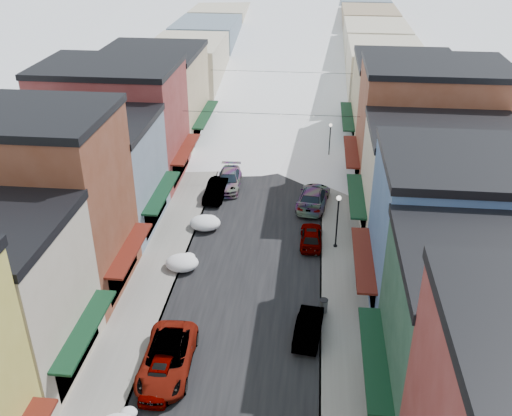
% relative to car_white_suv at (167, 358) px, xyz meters
% --- Properties ---
extents(road, '(10.00, 160.00, 0.01)m').
position_rel_car_white_suv_xyz_m(road, '(3.50, 46.71, -0.82)').
color(road, black).
rests_on(road, ground).
extents(sidewalk_left, '(3.20, 160.00, 0.15)m').
position_rel_car_white_suv_xyz_m(sidewalk_left, '(-3.10, 46.71, -0.75)').
color(sidewalk_left, gray).
rests_on(sidewalk_left, ground).
extents(sidewalk_right, '(3.20, 160.00, 0.15)m').
position_rel_car_white_suv_xyz_m(sidewalk_right, '(10.10, 46.71, -0.75)').
color(sidewalk_right, gray).
rests_on(sidewalk_right, ground).
extents(curb_left, '(0.10, 160.00, 0.15)m').
position_rel_car_white_suv_xyz_m(curb_left, '(-1.55, 46.71, -0.75)').
color(curb_left, slate).
rests_on(curb_left, ground).
extents(curb_right, '(0.10, 160.00, 0.15)m').
position_rel_car_white_suv_xyz_m(curb_right, '(8.55, 46.71, -0.75)').
color(curb_right, slate).
rests_on(curb_right, ground).
extents(bldg_l_brick_near, '(12.30, 8.20, 12.50)m').
position_rel_car_white_suv_xyz_m(bldg_l_brick_near, '(-10.19, 7.21, 5.43)').
color(bldg_l_brick_near, brown).
rests_on(bldg_l_brick_near, ground).
extents(bldg_l_grayblue, '(11.30, 9.20, 9.00)m').
position_rel_car_white_suv_xyz_m(bldg_l_grayblue, '(-9.69, 15.71, 3.68)').
color(bldg_l_grayblue, slate).
rests_on(bldg_l_grayblue, ground).
extents(bldg_l_brick_far, '(13.30, 9.20, 11.00)m').
position_rel_car_white_suv_xyz_m(bldg_l_brick_far, '(-10.69, 24.71, 4.68)').
color(bldg_l_brick_far, maroon).
rests_on(bldg_l_brick_far, ground).
extents(bldg_l_tan, '(11.30, 11.20, 10.00)m').
position_rel_car_white_suv_xyz_m(bldg_l_tan, '(-9.69, 34.71, 4.18)').
color(bldg_l_tan, tan).
rests_on(bldg_l_tan, ground).
extents(bldg_r_green, '(11.30, 9.20, 9.50)m').
position_rel_car_white_suv_xyz_m(bldg_r_green, '(16.69, -1.29, 3.93)').
color(bldg_r_green, '#1F4130').
rests_on(bldg_r_green, ground).
extents(bldg_r_blue, '(11.30, 9.20, 10.50)m').
position_rel_car_white_suv_xyz_m(bldg_r_blue, '(16.69, 7.71, 4.43)').
color(bldg_r_blue, '#3D5C8C').
rests_on(bldg_r_blue, ground).
extents(bldg_r_cream, '(12.30, 9.20, 9.00)m').
position_rel_car_white_suv_xyz_m(bldg_r_cream, '(17.19, 16.71, 3.68)').
color(bldg_r_cream, beige).
rests_on(bldg_r_cream, ground).
extents(bldg_r_brick_far, '(13.30, 9.20, 11.50)m').
position_rel_car_white_suv_xyz_m(bldg_r_brick_far, '(17.69, 25.71, 4.93)').
color(bldg_r_brick_far, brown).
rests_on(bldg_r_brick_far, ground).
extents(bldg_r_tan, '(11.30, 11.20, 9.50)m').
position_rel_car_white_suv_xyz_m(bldg_r_tan, '(16.69, 35.71, 3.93)').
color(bldg_r_tan, tan).
rests_on(bldg_r_tan, ground).
extents(distant_blocks, '(34.00, 55.00, 8.00)m').
position_rel_car_white_suv_xyz_m(distant_blocks, '(3.50, 69.71, 3.17)').
color(distant_blocks, gray).
rests_on(distant_blocks, ground).
extents(overhead_cables, '(16.40, 15.04, 0.04)m').
position_rel_car_white_suv_xyz_m(overhead_cables, '(3.50, 34.21, 5.37)').
color(overhead_cables, black).
rests_on(overhead_cables, ground).
extents(car_white_suv, '(2.97, 6.05, 1.65)m').
position_rel_car_white_suv_xyz_m(car_white_suv, '(0.00, 0.00, 0.00)').
color(car_white_suv, silver).
rests_on(car_white_suv, ground).
extents(car_silver_sedan, '(1.64, 4.03, 1.37)m').
position_rel_car_white_suv_xyz_m(car_silver_sedan, '(-0.13, -1.23, -0.14)').
color(car_silver_sedan, '#929599').
rests_on(car_silver_sedan, ground).
extents(car_dark_hatch, '(1.90, 4.65, 1.50)m').
position_rel_car_white_suv_xyz_m(car_dark_hatch, '(-0.80, 21.47, -0.08)').
color(car_dark_hatch, black).
rests_on(car_dark_hatch, ground).
extents(car_silver_wagon, '(2.39, 5.39, 1.54)m').
position_rel_car_white_suv_xyz_m(car_silver_wagon, '(0.00, 23.57, -0.06)').
color(car_silver_wagon, '#95979D').
rests_on(car_silver_wagon, ground).
extents(car_green_sedan, '(1.90, 4.34, 1.39)m').
position_rel_car_white_suv_xyz_m(car_green_sedan, '(7.80, 3.67, -0.13)').
color(car_green_sedan, black).
rests_on(car_green_sedan, ground).
extents(car_gray_suv, '(1.67, 4.13, 1.40)m').
position_rel_car_white_suv_xyz_m(car_gray_suv, '(7.75, 14.38, -0.12)').
color(car_gray_suv, gray).
rests_on(car_gray_suv, ground).
extents(car_black_sedan, '(3.16, 6.15, 1.71)m').
position_rel_car_white_suv_xyz_m(car_black_sedan, '(7.80, 20.76, 0.03)').
color(car_black_sedan, black).
rests_on(car_black_sedan, ground).
extents(car_lane_silver, '(2.47, 4.98, 1.63)m').
position_rel_car_white_suv_xyz_m(car_lane_silver, '(1.30, 38.78, -0.01)').
color(car_lane_silver, '#96999D').
rests_on(car_lane_silver, ground).
extents(car_lane_white, '(2.49, 5.36, 1.49)m').
position_rel_car_white_suv_xyz_m(car_lane_white, '(4.75, 56.14, -0.08)').
color(car_lane_white, silver).
rests_on(car_lane_white, ground).
extents(trash_can, '(0.55, 0.55, 0.93)m').
position_rel_car_white_suv_xyz_m(trash_can, '(8.70, 5.92, -0.20)').
color(trash_can, slate).
rests_on(trash_can, sidewalk_right).
extents(streetlamp_near, '(0.36, 0.36, 4.31)m').
position_rel_car_white_suv_xyz_m(streetlamp_near, '(9.62, 13.97, 2.04)').
color(streetlamp_near, black).
rests_on(streetlamp_near, sidewalk_right).
extents(streetlamp_far, '(0.33, 0.33, 3.97)m').
position_rel_car_white_suv_xyz_m(streetlamp_far, '(9.23, 30.52, 1.83)').
color(streetlamp_far, black).
rests_on(streetlamp_far, sidewalk_right).
extents(snow_pile_mid, '(2.39, 2.67, 1.01)m').
position_rel_car_white_suv_xyz_m(snow_pile_mid, '(-1.38, 10.09, -0.34)').
color(snow_pile_mid, white).
rests_on(snow_pile_mid, ground).
extents(snow_pile_far, '(2.49, 2.73, 1.05)m').
position_rel_car_white_suv_xyz_m(snow_pile_far, '(-0.78, 15.95, -0.32)').
color(snow_pile_far, white).
rests_on(snow_pile_far, ground).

